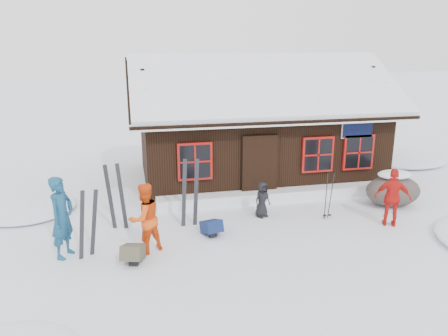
{
  "coord_description": "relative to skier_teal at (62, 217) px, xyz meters",
  "views": [
    {
      "loc": [
        -2.94,
        -9.92,
        4.7
      ],
      "look_at": [
        -0.37,
        1.73,
        1.3
      ],
      "focal_mm": 35.0,
      "sensor_mm": 36.0,
      "label": 1
    }
  ],
  "objects": [
    {
      "name": "skier_orange_right",
      "position": [
        8.29,
        -0.03,
        -0.17
      ],
      "size": [
        0.99,
        0.78,
        1.57
      ],
      "primitive_type": "imported",
      "rotation": [
        0.0,
        0.0,
        2.64
      ],
      "color": "red",
      "rests_on": "ground"
    },
    {
      "name": "backpack_blue",
      "position": [
        3.49,
        0.4,
        -0.8
      ],
      "size": [
        0.55,
        0.65,
        0.31
      ],
      "primitive_type": "cube",
      "rotation": [
        0.0,
        0.0,
        0.24
      ],
      "color": "#11204C",
      "rests_on": "ground"
    },
    {
      "name": "ski_pair_left",
      "position": [
        0.55,
        -0.12,
        -0.18
      ],
      "size": [
        0.53,
        0.23,
        1.64
      ],
      "rotation": [
        0.0,
        0.0,
        0.33
      ],
      "color": "black",
      "rests_on": "ground"
    },
    {
      "name": "skier_crouched",
      "position": [
        5.11,
        1.31,
        -0.44
      ],
      "size": [
        0.58,
        0.49,
        1.02
      ],
      "primitive_type": "imported",
      "rotation": [
        0.0,
        0.0,
        0.4
      ],
      "color": "black",
      "rests_on": "ground"
    },
    {
      "name": "backpack_olive",
      "position": [
        1.51,
        -0.65,
        -0.79
      ],
      "size": [
        0.59,
        0.7,
        0.32
      ],
      "primitive_type": "cube",
      "rotation": [
        0.0,
        0.0,
        -0.27
      ],
      "color": "#484533",
      "rests_on": "ground"
    },
    {
      "name": "skier_orange_left",
      "position": [
        1.82,
        -0.18,
        -0.11
      ],
      "size": [
        1.02,
        0.96,
        1.68
      ],
      "primitive_type": "imported",
      "rotation": [
        0.0,
        0.0,
        3.68
      ],
      "color": "#E84A10",
      "rests_on": "ground"
    },
    {
      "name": "ski_pair_right",
      "position": [
        3.06,
        1.13,
        -0.06
      ],
      "size": [
        0.51,
        0.12,
        1.9
      ],
      "rotation": [
        0.0,
        0.0,
        -0.11
      ],
      "color": "black",
      "rests_on": "ground"
    },
    {
      "name": "snow_mounds",
      "position": [
        6.19,
        2.1,
        -0.95
      ],
      "size": [
        20.6,
        13.2,
        0.48
      ],
      "color": "white",
      "rests_on": "ground"
    },
    {
      "name": "ski_pair_mid",
      "position": [
        1.15,
        1.35,
        -0.09
      ],
      "size": [
        0.54,
        0.11,
        1.82
      ],
      "rotation": [
        0.0,
        0.0,
        -0.04
      ],
      "color": "black",
      "rests_on": "ground"
    },
    {
      "name": "ground",
      "position": [
        4.53,
        0.24,
        -0.95
      ],
      "size": [
        120.0,
        120.0,
        0.0
      ],
      "primitive_type": "plane",
      "color": "white",
      "rests_on": "ground"
    },
    {
      "name": "boulder",
      "position": [
        9.22,
        1.34,
        -0.46
      ],
      "size": [
        1.65,
        1.24,
        0.97
      ],
      "color": "#544A43",
      "rests_on": "ground"
    },
    {
      "name": "mountain_hut",
      "position": [
        6.04,
        5.22,
        0.62
      ],
      "size": [
        8.9,
        6.09,
        4.42
      ],
      "color": "black",
      "rests_on": "ground"
    },
    {
      "name": "snow_drift",
      "position": [
        6.03,
        2.49,
        -0.78
      ],
      "size": [
        7.6,
        0.6,
        0.35
      ],
      "primitive_type": "cube",
      "color": "white",
      "rests_on": "ground"
    },
    {
      "name": "skier_teal",
      "position": [
        0.0,
        0.0,
        0.0
      ],
      "size": [
        0.72,
        0.82,
        1.9
      ],
      "primitive_type": "imported",
      "rotation": [
        0.0,
        0.0,
        1.11
      ],
      "color": "navy",
      "rests_on": "ground"
    },
    {
      "name": "ski_poles",
      "position": [
        6.87,
        0.82,
        -0.32
      ],
      "size": [
        0.24,
        0.12,
        1.35
      ],
      "color": "black",
      "rests_on": "ground"
    }
  ]
}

